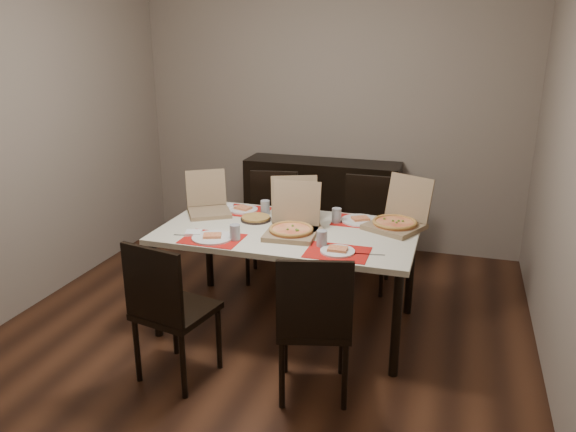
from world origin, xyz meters
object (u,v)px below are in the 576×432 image
object	(u,v)px
dining_table	(288,238)
soda_bottle	(207,191)
chair_far_left	(272,221)
chair_near_left	(168,307)
chair_far_right	(366,227)
pizza_box_center	(292,227)
chair_near_right	(314,321)
sideboard	(322,206)
dip_bowl	(305,223)

from	to	relation	value
dining_table	soda_bottle	distance (m)	0.89
chair_far_left	chair_near_left	bearing A→B (deg)	-92.59
chair_far_left	dining_table	bearing A→B (deg)	-64.03
chair_far_right	chair_far_left	bearing A→B (deg)	-173.92
chair_near_left	dining_table	bearing A→B (deg)	62.22
chair_near_left	pizza_box_center	size ratio (longest dim) A/B	2.33
chair_near_right	soda_bottle	distance (m)	1.72
sideboard	dip_bowl	xyz separation A→B (m)	(0.23, -1.45, 0.32)
sideboard	chair_far_left	distance (m)	0.81
chair_near_right	chair_far_right	bearing A→B (deg)	89.69
dining_table	dip_bowl	xyz separation A→B (m)	(0.09, 0.13, 0.08)
sideboard	chair_far_left	xyz separation A→B (m)	(-0.26, -0.76, 0.06)
chair_near_right	chair_near_left	bearing A→B (deg)	-173.88
chair_far_right	dip_bowl	size ratio (longest dim) A/B	7.07
pizza_box_center	soda_bottle	size ratio (longest dim) A/B	1.41
chair_near_left	soda_bottle	xyz separation A→B (m)	(-0.32, 1.26, 0.36)
sideboard	dining_table	xyz separation A→B (m)	(0.14, -1.58, 0.23)
sideboard	chair_near_left	distance (m)	2.51
chair_far_left	sideboard	bearing A→B (deg)	71.41
sideboard	chair_near_right	bearing A→B (deg)	-77.04
chair_near_right	pizza_box_center	size ratio (longest dim) A/B	2.33
soda_bottle	chair_far_left	bearing A→B (deg)	49.30
chair_near_left	chair_near_right	bearing A→B (deg)	6.12
sideboard	dip_bowl	distance (m)	1.50
dining_table	chair_far_left	size ratio (longest dim) A/B	1.94
sideboard	chair_far_right	xyz separation A→B (m)	(0.56, -0.68, 0.06)
chair_far_right	soda_bottle	xyz separation A→B (m)	(-1.21, -0.55, 0.36)
chair_near_left	dip_bowl	xyz separation A→B (m)	(0.56, 1.04, 0.25)
chair_near_left	soda_bottle	world-z (taller)	soda_bottle
soda_bottle	chair_near_right	bearing A→B (deg)	-44.19
chair_near_left	chair_far_left	world-z (taller)	same
sideboard	pizza_box_center	bearing A→B (deg)	-83.15
chair_far_right	dip_bowl	xyz separation A→B (m)	(-0.33, -0.77, 0.25)
chair_near_left	soda_bottle	bearing A→B (deg)	104.11
chair_near_right	chair_far_left	size ratio (longest dim) A/B	1.00
chair_far_right	pizza_box_center	xyz separation A→B (m)	(-0.36, -1.00, 0.29)
chair_near_left	dip_bowl	bearing A→B (deg)	61.47
chair_near_right	chair_far_left	distance (m)	1.82
sideboard	chair_near_left	world-z (taller)	chair_near_left
chair_near_right	dip_bowl	bearing A→B (deg)	108.77
chair_near_left	dip_bowl	world-z (taller)	chair_near_left
chair_far_left	chair_near_right	bearing A→B (deg)	-63.65
chair_far_right	pizza_box_center	distance (m)	1.10
sideboard	chair_far_right	size ratio (longest dim) A/B	1.61
dining_table	chair_near_left	bearing A→B (deg)	-117.78
pizza_box_center	soda_bottle	xyz separation A→B (m)	(-0.85, 0.45, 0.06)
dining_table	chair_far_left	world-z (taller)	chair_far_left
dining_table	pizza_box_center	world-z (taller)	pizza_box_center
chair_far_left	pizza_box_center	distance (m)	1.06
chair_near_right	dip_bowl	xyz separation A→B (m)	(-0.32, 0.94, 0.25)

